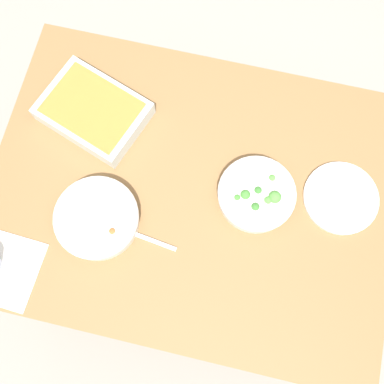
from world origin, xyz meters
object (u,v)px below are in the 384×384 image
at_px(stew_bowl, 97,218).
at_px(side_plate, 341,198).
at_px(baking_dish, 93,111).
at_px(broccoli_bowl, 256,195).
at_px(spoon_by_stew, 139,236).

xyz_separation_m(stew_bowl, side_plate, (-0.67, -0.22, -0.03)).
height_order(stew_bowl, baking_dish, same).
distance_m(broccoli_bowl, side_plate, 0.25).
xyz_separation_m(stew_bowl, baking_dish, (0.10, -0.32, 0.00)).
bearing_deg(stew_bowl, side_plate, -161.55).
height_order(stew_bowl, broccoli_bowl, broccoli_bowl).
bearing_deg(spoon_by_stew, broccoli_bowl, -148.09).
distance_m(stew_bowl, side_plate, 0.71).
relative_size(stew_bowl, spoon_by_stew, 1.37).
bearing_deg(side_plate, baking_dish, -6.81).
bearing_deg(broccoli_bowl, spoon_by_stew, 31.91).
relative_size(broccoli_bowl, spoon_by_stew, 1.28).
bearing_deg(broccoli_bowl, side_plate, -167.76).
bearing_deg(side_plate, spoon_by_stew, 23.80).
height_order(stew_bowl, side_plate, stew_bowl).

